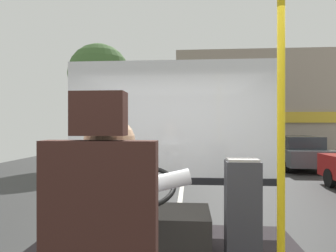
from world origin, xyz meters
TOP-DOWN VIEW (x-y plane):
  - ground at (0.00, 8.80)m, footprint 18.00×44.00m
  - bus_driver at (-0.13, -0.47)m, footprint 0.78×0.62m
  - steering_console at (-0.13, 0.74)m, footprint 1.10×0.99m
  - handrail_pole at (0.76, -0.17)m, footprint 0.04×0.04m
  - fare_box at (0.66, 0.53)m, footprint 0.27×0.22m
  - windshield_panel at (0.00, 1.62)m, footprint 2.50×0.08m
  - street_tree at (-4.11, 11.88)m, footprint 2.93×2.93m
  - shop_building at (6.40, 17.19)m, footprint 13.94×4.35m
  - parked_car_charcoal at (4.76, 11.07)m, footprint 1.79×4.12m

SIDE VIEW (x-z plane):
  - ground at x=0.00m, z-range -0.05..0.00m
  - parked_car_charcoal at x=4.76m, z-range 0.02..1.40m
  - steering_console at x=-0.13m, z-range 0.47..1.31m
  - fare_box at x=0.66m, z-range 0.66..1.56m
  - bus_driver at x=-0.13m, z-range 1.01..1.77m
  - windshield_panel at x=0.00m, z-range 0.97..2.45m
  - handrail_pole at x=0.76m, z-range 0.66..2.80m
  - shop_building at x=6.40m, z-range 0.00..6.21m
  - street_tree at x=-4.11m, z-range 1.38..7.11m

